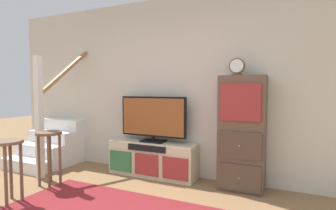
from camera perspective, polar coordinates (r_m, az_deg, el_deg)
back_wall at (r=4.08m, az=2.07°, el=3.91°), size 6.40×0.12×2.70m
media_console at (r=4.11m, az=-3.38°, el=-11.50°), size 1.36×0.38×0.51m
television at (r=4.02m, az=-3.25°, el=-2.78°), size 1.07×0.22×0.69m
side_cabinet at (r=3.60m, az=15.61°, el=-5.86°), size 0.58×0.38×1.49m
desk_clock at (r=3.56m, az=14.60°, el=7.95°), size 0.20×0.08×0.22m
staircase at (r=5.27m, az=-22.33°, el=-7.15°), size 1.00×1.36×2.20m
bar_stool_near at (r=3.60m, az=-31.19°, el=-9.51°), size 0.34×0.34×0.73m
bar_stool_far at (r=4.00m, az=-24.18°, el=-8.00°), size 0.34×0.34×0.74m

